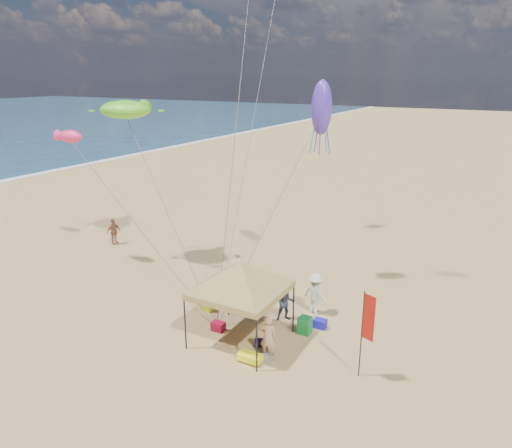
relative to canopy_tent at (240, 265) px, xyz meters
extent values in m
plane|color=tan|center=(-0.88, -0.23, -3.24)|extent=(280.00, 280.00, 0.00)
cylinder|color=black|center=(-1.58, 1.54, -2.20)|extent=(0.06, 0.06, 2.08)
cylinder|color=black|center=(1.54, 1.58, -2.20)|extent=(0.06, 0.06, 2.08)
cylinder|color=black|center=(-1.54, -1.58, -2.20)|extent=(0.06, 0.06, 2.08)
cylinder|color=black|center=(1.58, -1.54, -2.20)|extent=(0.06, 0.06, 2.08)
cube|color=#9C8846|center=(0.00, 0.00, -1.03)|extent=(3.26, 3.26, 0.25)
pyramid|color=#9C8846|center=(0.00, 0.00, 0.13)|extent=(6.32, 6.32, 1.04)
cylinder|color=black|center=(4.86, 0.00, -1.60)|extent=(0.04, 0.04, 3.29)
cube|color=#B5160E|center=(5.08, -0.09, -0.84)|extent=(0.46, 0.19, 1.65)
cube|color=#A80D30|center=(-1.22, 0.17, -3.05)|extent=(0.54, 0.38, 0.38)
cube|color=#1D15AF|center=(2.38, 2.48, -3.05)|extent=(0.54, 0.38, 0.38)
cylinder|color=#130E3E|center=(0.99, -0.01, -3.06)|extent=(0.69, 0.54, 0.36)
cylinder|color=#F23E0D|center=(-1.08, 2.97, -3.06)|extent=(0.54, 0.69, 0.36)
cube|color=#167A30|center=(1.99, 1.77, -2.89)|extent=(0.50, 0.50, 0.70)
cube|color=#E5FF1C|center=(-2.62, 1.49, -2.89)|extent=(0.50, 0.50, 0.70)
cube|color=gray|center=(1.56, -0.74, -3.10)|extent=(0.34, 0.30, 0.28)
cube|color=#FFF91C|center=(1.07, -1.15, -3.04)|extent=(0.90, 0.50, 0.24)
imported|color=tan|center=(1.56, -0.62, -2.36)|extent=(0.70, 0.50, 1.77)
imported|color=#363C4A|center=(0.81, 2.36, -2.42)|extent=(1.01, 0.98, 1.65)
imported|color=silver|center=(1.68, 3.58, -2.30)|extent=(1.35, 0.97, 1.88)
imported|color=#9C583C|center=(-12.81, 5.83, -2.42)|extent=(0.53, 1.01, 1.64)
ellipsoid|color=#5EDA28|center=(-9.86, 4.65, 5.16)|extent=(3.41, 3.02, 0.96)
ellipsoid|color=#FF2E74|center=(-12.20, 2.89, 3.82)|extent=(1.68, 1.15, 0.68)
ellipsoid|color=#5534C6|center=(0.19, 7.14, 5.45)|extent=(1.28, 1.28, 2.56)
camera|label=1|loc=(8.88, -14.50, 7.01)|focal=33.70mm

